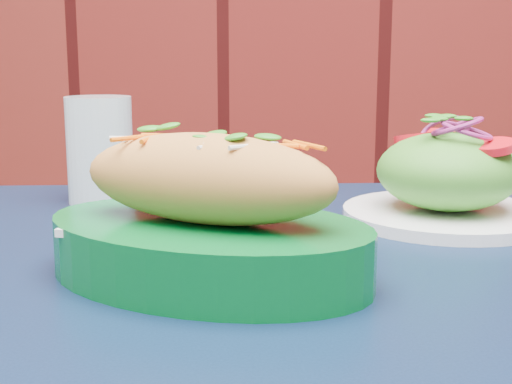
# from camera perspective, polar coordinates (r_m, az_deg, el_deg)

# --- Properties ---
(cafe_table) EXTENTS (0.94, 0.94, 0.75)m
(cafe_table) POSITION_cam_1_polar(r_m,az_deg,el_deg) (0.60, 1.51, -14.73)
(cafe_table) COLOR black
(cafe_table) RESTS_ON ground
(banh_mi_basket) EXTENTS (0.30, 0.24, 0.12)m
(banh_mi_basket) POSITION_cam_1_polar(r_m,az_deg,el_deg) (0.55, -3.93, -2.30)
(banh_mi_basket) COLOR #025720
(banh_mi_basket) RESTS_ON cafe_table
(salad_plate) EXTENTS (0.21, 0.21, 0.11)m
(salad_plate) POSITION_cam_1_polar(r_m,az_deg,el_deg) (0.77, 15.06, 0.94)
(salad_plate) COLOR white
(salad_plate) RESTS_ON cafe_table
(water_glass) EXTENTS (0.08, 0.08, 0.12)m
(water_glass) POSITION_cam_1_polar(r_m,az_deg,el_deg) (0.85, -12.38, 3.31)
(water_glass) COLOR silver
(water_glass) RESTS_ON cafe_table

